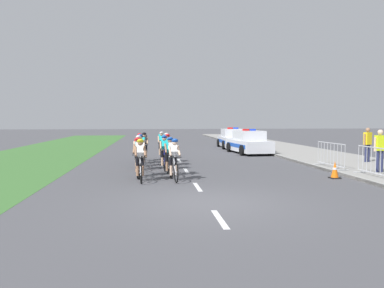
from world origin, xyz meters
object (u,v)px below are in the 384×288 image
cyclist_fifth (138,152)px  cyclist_seventh (141,150)px  cyclist_lead (140,159)px  police_car_second (233,139)px  cyclist_second (174,159)px  crowd_barrier_middle (331,155)px  spectator_closest (380,148)px  cyclist_sixth (164,152)px  cyclist_eighth (167,149)px  spectator_middle (368,142)px  cyclist_ninth (140,148)px  cyclist_eleventh (144,146)px  cyclist_twelfth (161,145)px  crowd_barrier_front (376,162)px  cyclist_fourth (169,156)px  police_car_nearest (249,143)px  traffic_cone_near (335,170)px  cyclist_tenth (167,147)px  cyclist_third (139,156)px

cyclist_fifth → cyclist_seventh: bearing=84.9°
cyclist_lead → police_car_second: 16.74m
cyclist_second → police_car_second: bearing=70.3°
cyclist_seventh → crowd_barrier_middle: (8.18, -2.02, -0.14)m
crowd_barrier_middle → spectator_closest: (1.20, -1.65, 0.44)m
cyclist_sixth → cyclist_eighth: same height
police_car_second → spectator_middle: (4.22, -11.34, 0.40)m
cyclist_seventh → cyclist_ninth: 1.18m
cyclist_ninth → cyclist_eleventh: size_ratio=1.00×
cyclist_eighth → spectator_closest: size_ratio=1.03×
cyclist_twelfth → crowd_barrier_front: bearing=-48.6°
cyclist_fifth → cyclist_fourth: bearing=-55.0°
spectator_closest → police_car_nearest: bearing=104.9°
police_car_nearest → crowd_barrier_front: (1.77, -11.12, -0.03)m
cyclist_eleventh → police_car_second: 10.97m
cyclist_fourth → cyclist_eleventh: size_ratio=1.00×
cyclist_seventh → cyclist_ninth: same height
cyclist_ninth → spectator_middle: 11.16m
crowd_barrier_middle → traffic_cone_near: 2.49m
cyclist_fifth → cyclist_eleventh: (0.21, 3.61, 0.00)m
cyclist_lead → cyclist_tenth: (1.18, 5.78, 0.00)m
police_car_second → crowd_barrier_front: (1.78, -15.95, -0.03)m
crowd_barrier_middle → cyclist_seventh: bearing=166.1°
cyclist_eighth → police_car_second: (5.53, 10.92, -0.11)m
cyclist_ninth → police_car_nearest: bearing=36.8°
cyclist_seventh → cyclist_eleventh: same height
cyclist_seventh → traffic_cone_near: cyclist_seventh is taller
cyclist_tenth → cyclist_eleventh: (-1.14, 0.83, 0.00)m
cyclist_sixth → traffic_cone_near: (6.22, -3.00, -0.48)m
cyclist_second → cyclist_eighth: size_ratio=1.00×
spectator_closest → cyclist_fourth: bearing=175.4°
cyclist_third → cyclist_fifth: 1.93m
cyclist_eighth → police_car_second: bearing=63.1°
cyclist_eleventh → spectator_closest: spectator_closest is taller
cyclist_second → cyclist_eleventh: bearing=99.8°
cyclist_eleventh → spectator_middle: (10.85, -2.60, 0.30)m
cyclist_twelfth → police_car_second: police_car_second is taller
cyclist_seventh → police_car_nearest: police_car_nearest is taller
cyclist_eleventh → police_car_nearest: police_car_nearest is taller
cyclist_eighth → spectator_middle: 9.77m
cyclist_fifth → cyclist_twelfth: same height
police_car_nearest → cyclist_third: bearing=-125.6°
cyclist_ninth → police_car_second: size_ratio=0.39×
cyclist_third → cyclist_eighth: (1.22, 3.35, 0.00)m
police_car_second → cyclist_fourth: bearing=-111.5°
traffic_cone_near → cyclist_tenth: bearing=135.7°
cyclist_twelfth → spectator_closest: (8.36, -7.33, 0.30)m
cyclist_lead → spectator_closest: (9.32, 0.55, 0.30)m
cyclist_ninth → crowd_barrier_middle: 8.90m
cyclist_fifth → cyclist_tenth: 3.09m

